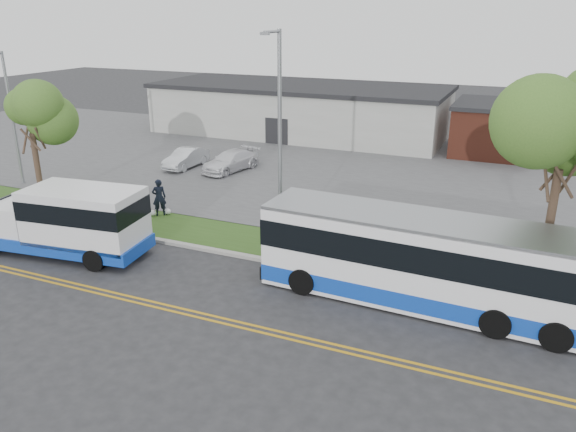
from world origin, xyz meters
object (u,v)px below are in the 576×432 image
at_px(parked_car_b, 231,161).
at_px(tree_west, 29,113).
at_px(streetlight_far, 11,114).
at_px(transit_bus, 422,261).
at_px(parked_car_a, 186,158).
at_px(pedestrian, 159,197).
at_px(streetlight_near, 279,136).
at_px(shuttle_bus, 70,219).
at_px(tree_east, 565,133).

bearing_deg(parked_car_b, tree_west, -110.30).
xyz_separation_m(streetlight_far, transit_bus, (25.89, -5.29, -2.79)).
bearing_deg(parked_car_a, parked_car_b, 10.64).
bearing_deg(pedestrian, parked_car_b, -125.62).
relative_size(parked_car_a, parked_car_b, 0.86).
relative_size(streetlight_near, shuttle_bus, 1.14).
xyz_separation_m(shuttle_bus, parked_car_a, (-3.51, 14.43, -0.91)).
distance_m(shuttle_bus, parked_car_b, 14.94).
relative_size(streetlight_far, pedestrian, 4.05).
height_order(transit_bus, pedestrian, transit_bus).
bearing_deg(transit_bus, tree_west, 174.32).
bearing_deg(shuttle_bus, pedestrian, 76.54).
height_order(tree_east, streetlight_near, streetlight_near).
relative_size(streetlight_far, shuttle_bus, 0.96).
distance_m(tree_west, shuttle_bus, 9.03).
xyz_separation_m(shuttle_bus, pedestrian, (0.66, 5.58, -0.57)).
relative_size(pedestrian, parked_car_a, 0.50).
xyz_separation_m(tree_west, streetlight_near, (15.00, -0.47, 0.11)).
relative_size(streetlight_far, parked_car_b, 1.75).
bearing_deg(parked_car_a, tree_east, -21.31).
height_order(tree_east, tree_west, tree_east).
xyz_separation_m(streetlight_near, streetlight_far, (-19.00, 2.69, -0.76)).
relative_size(tree_east, parked_car_b, 1.82).
relative_size(tree_west, parked_car_a, 1.75).
xyz_separation_m(tree_west, shuttle_bus, (6.82, -4.78, -3.47)).
bearing_deg(streetlight_near, shuttle_bus, -152.20).
xyz_separation_m(streetlight_far, shuttle_bus, (10.82, -7.00, -2.82)).
height_order(pedestrian, parked_car_a, pedestrian).
relative_size(shuttle_bus, parked_car_a, 2.11).
bearing_deg(transit_bus, streetlight_near, 161.65).
bearing_deg(streetlight_near, tree_west, 178.20).
xyz_separation_m(tree_east, transit_bus, (-4.11, -2.87, -4.52)).
bearing_deg(transit_bus, streetlight_far, 170.77).
xyz_separation_m(shuttle_bus, transit_bus, (15.07, 1.71, 0.03)).
bearing_deg(parked_car_a, transit_bus, -32.23).
height_order(tree_west, streetlight_near, streetlight_near).
distance_m(streetlight_near, parked_car_a, 16.10).
xyz_separation_m(tree_west, pedestrian, (7.48, 0.80, -4.03)).
height_order(pedestrian, parked_car_b, pedestrian).
relative_size(streetlight_near, transit_bus, 0.78).
bearing_deg(parked_car_b, pedestrian, -71.75).
height_order(streetlight_near, pedestrian, streetlight_near).
bearing_deg(tree_west, tree_east, -0.44).
bearing_deg(parked_car_a, streetlight_near, -38.72).
height_order(tree_east, shuttle_bus, tree_east).
bearing_deg(parked_car_b, shuttle_bus, -76.36).
bearing_deg(shuttle_bus, parked_car_a, 96.93).
xyz_separation_m(streetlight_near, pedestrian, (-7.52, 1.27, -4.14)).
bearing_deg(shuttle_bus, tree_west, 138.20).
distance_m(streetlight_near, shuttle_bus, 9.91).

